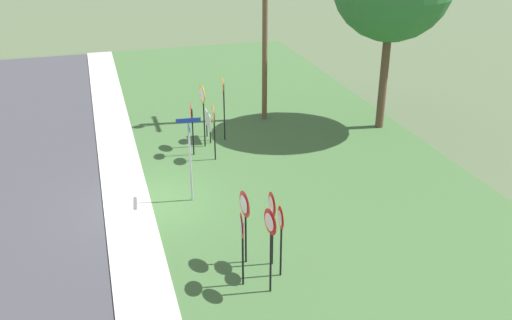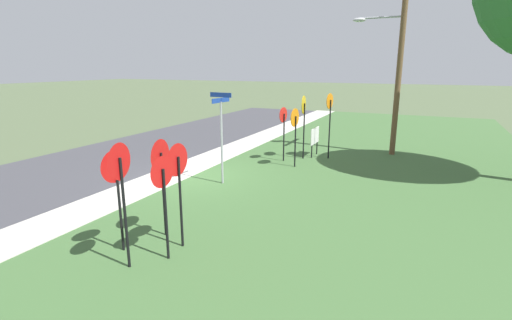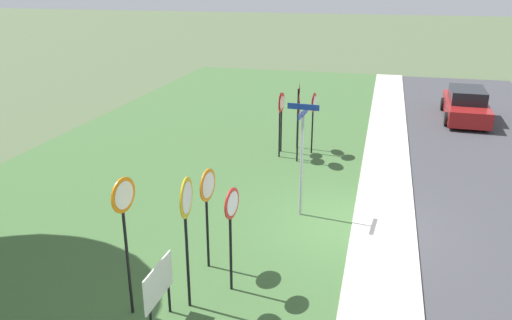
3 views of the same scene
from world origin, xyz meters
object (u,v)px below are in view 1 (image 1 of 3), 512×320
stop_sign_far_left (191,118)px  notice_board (208,122)px  stop_sign_near_left (213,121)px  yield_sign_near_right (241,233)px  yield_sign_near_left (270,232)px  stop_sign_near_right (223,96)px  street_name_post (190,153)px  utility_pole (262,26)px  stop_sign_far_center (203,102)px  yield_sign_center (244,211)px  yield_sign_far_left (280,226)px  yield_sign_far_right (272,212)px

stop_sign_far_left → notice_board: size_ratio=1.79×
stop_sign_near_left → yield_sign_near_right: stop_sign_near_left is taller
yield_sign_near_left → notice_board: size_ratio=2.00×
stop_sign_near_right → street_name_post: size_ratio=0.91×
street_name_post → utility_pole: (-6.97, 4.64, 2.61)m
stop_sign_near_right → street_name_post: street_name_post is taller
yield_sign_near_left → yield_sign_near_right: (-0.49, -0.62, -0.22)m
stop_sign_far_center → yield_sign_near_right: bearing=-11.4°
yield_sign_center → utility_pole: 12.04m
yield_sign_near_left → yield_sign_center: 1.52m
utility_pole → notice_board: utility_pole is taller
stop_sign_near_right → yield_sign_far_left: 10.03m
yield_sign_near_right → street_name_post: 5.12m
stop_sign_far_left → notice_board: stop_sign_far_left is taller
yield_sign_near_left → utility_pole: 13.32m
stop_sign_near_left → utility_pole: (-3.89, 3.15, 2.75)m
stop_sign_far_left → yield_sign_near_right: size_ratio=1.01×
stop_sign_near_left → stop_sign_far_left: 1.03m
yield_sign_near_left → utility_pole: utility_pole is taller
stop_sign_near_left → yield_sign_far_right: size_ratio=0.99×
stop_sign_far_left → yield_sign_far_left: 8.81m
stop_sign_near_left → stop_sign_far_center: bearing=-169.3°
stop_sign_far_left → street_name_post: (3.79, -0.75, 0.21)m
stop_sign_near_right → stop_sign_far_center: bearing=-55.1°
stop_sign_near_left → stop_sign_far_left: stop_sign_near_left is taller
stop_sign_near_right → stop_sign_far_center: 1.09m
stop_sign_near_left → stop_sign_near_right: 2.13m
stop_sign_near_right → yield_sign_far_right: (9.41, -0.89, -0.26)m
stop_sign_near_left → utility_pole: 5.72m
stop_sign_near_right → notice_board: (-0.19, -0.65, -1.15)m
yield_sign_near_right → yield_sign_far_right: bearing=130.5°
yield_sign_near_left → stop_sign_near_left: bearing=168.0°
yield_sign_near_right → stop_sign_far_center: bearing=-178.5°
yield_sign_far_right → utility_pole: (-11.38, 3.18, 2.70)m
stop_sign_far_left → yield_sign_near_left: yield_sign_near_left is taller
yield_sign_near_right → yield_sign_center: (-1.00, 0.36, 0.06)m
yield_sign_near_right → yield_sign_far_left: yield_sign_near_right is taller
yield_sign_far_right → yield_sign_near_left: bearing=-19.1°
yield_sign_near_right → utility_pole: (-12.07, 4.23, 2.77)m
yield_sign_far_right → yield_sign_center: (-0.31, -0.70, -0.01)m
stop_sign_far_left → yield_sign_far_right: size_ratio=0.97×
stop_sign_far_left → street_name_post: size_ratio=0.74×
stop_sign_far_left → stop_sign_near_right: bearing=134.9°
street_name_post → yield_sign_far_left: bearing=22.0°
yield_sign_center → utility_pole: size_ratio=0.28×
yield_sign_far_left → street_name_post: bearing=-158.8°
yield_sign_far_left → utility_pole: 12.68m
yield_sign_near_right → yield_sign_center: yield_sign_center is taller
yield_sign_far_left → stop_sign_far_left: bearing=-170.7°
utility_pole → notice_board: size_ratio=6.52×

